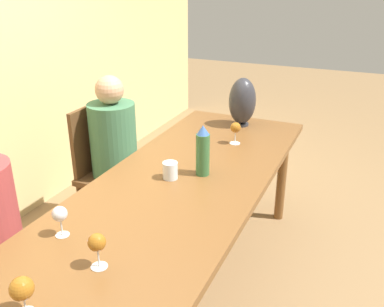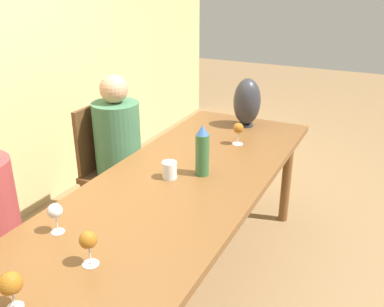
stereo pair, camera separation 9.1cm
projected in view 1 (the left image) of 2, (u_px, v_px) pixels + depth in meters
name	position (u px, v px, depth m)	size (l,w,h in m)	color
ground_plane	(180.00, 295.00, 2.55)	(14.00, 14.00, 0.00)	olive
dining_table	(179.00, 195.00, 2.29)	(2.42, 0.86, 0.76)	brown
water_bottle	(203.00, 151.00, 2.30)	(0.08, 0.08, 0.28)	#336638
water_tumbler	(170.00, 170.00, 2.29)	(0.08, 0.08, 0.09)	silver
vase	(242.00, 101.00, 3.04)	(0.19, 0.19, 0.35)	#2D2D33
wine_glass_0	(60.00, 215.00, 1.77)	(0.06, 0.06, 0.14)	silver
wine_glass_1	(22.00, 289.00, 1.36)	(0.08, 0.08, 0.14)	silver
wine_glass_2	(97.00, 243.00, 1.57)	(0.07, 0.07, 0.15)	silver
wine_glass_3	(235.00, 128.00, 2.73)	(0.07, 0.07, 0.14)	silver
chair_far	(107.00, 167.00, 3.07)	(0.44, 0.44, 0.93)	brown
person_far	(116.00, 152.00, 2.99)	(0.32, 0.32, 1.16)	#2D2D38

